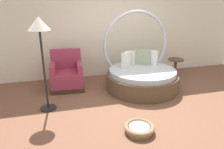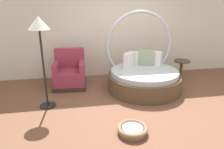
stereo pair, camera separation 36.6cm
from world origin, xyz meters
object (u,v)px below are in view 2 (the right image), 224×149
Objects in this scene: red_armchair at (70,74)px; pet_basket at (132,129)px; side_table at (182,64)px; floor_lamp at (40,32)px; round_daybed at (143,74)px.

red_armchair reaches higher than pet_basket.
pet_basket is 3.16m from side_table.
red_armchair is 0.52× the size of floor_lamp.
round_daybed is at bearing 14.44° from floor_lamp.
round_daybed reaches higher than floor_lamp.
round_daybed is 1.04× the size of floor_lamp.
red_armchair is at bearing 114.25° from pet_basket.
floor_lamp is (-3.56, -1.13, 1.11)m from side_table.
side_table is 3.90m from floor_lamp.
red_armchair is 1.84× the size of pet_basket.
side_table reaches higher than pet_basket.
side_table is at bearing 17.61° from floor_lamp.
round_daybed is at bearing 67.15° from pet_basket.
red_armchair is 2.53m from pet_basket.
side_table is at bearing 22.80° from round_daybed.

